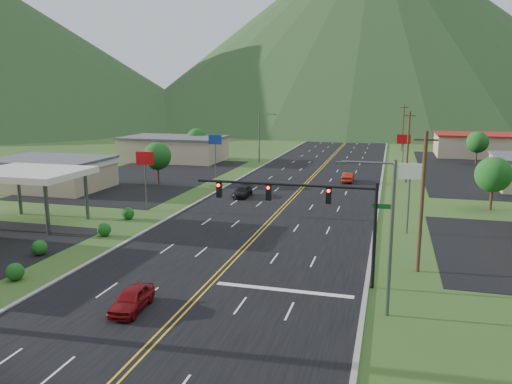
% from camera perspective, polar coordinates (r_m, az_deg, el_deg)
% --- Properties ---
extents(ground, '(500.00, 500.00, 0.00)m').
position_cam_1_polar(ground, '(24.44, -15.67, -20.07)').
color(ground, '#213D15').
rests_on(ground, ground).
extents(road, '(20.00, 460.00, 0.04)m').
position_cam_1_polar(road, '(24.44, -15.67, -20.07)').
color(road, black).
rests_on(road, ground).
extents(traffic_signal, '(13.10, 0.43, 7.00)m').
position_cam_1_polar(traffic_signal, '(32.86, 6.52, -1.48)').
color(traffic_signal, black).
rests_on(traffic_signal, ground).
extents(streetlight_east, '(3.28, 0.25, 9.00)m').
position_cam_1_polar(streetlight_east, '(28.67, 14.61, -3.98)').
color(streetlight_east, '#59595E').
rests_on(streetlight_east, ground).
extents(streetlight_west, '(3.28, 0.25, 9.00)m').
position_cam_1_polar(streetlight_west, '(90.95, 0.57, 6.66)').
color(streetlight_west, '#59595E').
rests_on(streetlight_west, ground).
extents(gas_canopy, '(10.00, 8.00, 5.30)m').
position_cam_1_polar(gas_canopy, '(52.34, -24.45, 1.85)').
color(gas_canopy, white).
rests_on(gas_canopy, ground).
extents(building_west_mid, '(14.40, 10.40, 4.10)m').
position_cam_1_polar(building_west_mid, '(71.26, -22.38, 2.15)').
color(building_west_mid, tan).
rests_on(building_west_mid, ground).
extents(building_west_far, '(18.40, 11.40, 4.50)m').
position_cam_1_polar(building_west_far, '(94.82, -9.37, 4.93)').
color(building_west_far, tan).
rests_on(building_west_far, ground).
extents(building_east_far, '(16.40, 12.40, 4.50)m').
position_cam_1_polar(building_east_far, '(109.48, 24.04, 4.94)').
color(building_east_far, tan).
rests_on(building_east_far, ground).
extents(pole_sign_west_a, '(2.00, 0.18, 6.40)m').
position_cam_1_polar(pole_sign_west_a, '(54.49, -12.57, 3.12)').
color(pole_sign_west_a, '#59595E').
rests_on(pole_sign_west_a, ground).
extents(pole_sign_west_b, '(2.00, 0.18, 6.40)m').
position_cam_1_polar(pole_sign_west_b, '(74.51, -4.69, 5.49)').
color(pole_sign_west_b, '#59595E').
rests_on(pole_sign_west_b, ground).
extents(pole_sign_east_a, '(2.00, 0.18, 6.40)m').
position_cam_1_polar(pole_sign_east_a, '(46.35, 17.19, 1.48)').
color(pole_sign_east_a, '#59595E').
rests_on(pole_sign_east_a, ground).
extents(pole_sign_east_b, '(2.00, 0.18, 6.40)m').
position_cam_1_polar(pole_sign_east_b, '(78.08, 16.51, 5.33)').
color(pole_sign_east_b, '#59595E').
rests_on(pole_sign_east_b, ground).
extents(tree_west_a, '(3.84, 3.84, 5.82)m').
position_cam_1_polar(tree_west_a, '(70.59, -11.21, 4.04)').
color(tree_west_a, '#382314').
rests_on(tree_west_a, ground).
extents(tree_west_b, '(3.84, 3.84, 5.82)m').
position_cam_1_polar(tree_west_b, '(97.13, -6.80, 6.11)').
color(tree_west_b, '#382314').
rests_on(tree_west_b, ground).
extents(tree_east_a, '(3.84, 3.84, 5.82)m').
position_cam_1_polar(tree_east_a, '(59.33, 25.49, 1.80)').
color(tree_east_a, '#382314').
rests_on(tree_east_a, ground).
extents(tree_east_b, '(3.84, 3.84, 5.82)m').
position_cam_1_polar(tree_east_b, '(97.22, 23.98, 5.22)').
color(tree_east_b, '#382314').
rests_on(tree_east_b, ground).
extents(utility_pole_a, '(1.60, 0.28, 10.00)m').
position_cam_1_polar(utility_pole_a, '(36.54, 18.43, -1.02)').
color(utility_pole_a, '#382314').
rests_on(utility_pole_a, ground).
extents(utility_pole_b, '(1.60, 0.28, 10.00)m').
position_cam_1_polar(utility_pole_b, '(73.12, 16.97, 4.99)').
color(utility_pole_b, '#382314').
rests_on(utility_pole_b, ground).
extents(utility_pole_c, '(1.60, 0.28, 10.00)m').
position_cam_1_polar(utility_pole_c, '(112.97, 16.45, 7.08)').
color(utility_pole_c, '#382314').
rests_on(utility_pole_c, ground).
extents(utility_pole_d, '(1.60, 0.28, 10.00)m').
position_cam_1_polar(utility_pole_d, '(152.90, 16.21, 8.08)').
color(utility_pole_d, '#382314').
rests_on(utility_pole_d, ground).
extents(mountain_n, '(220.00, 220.00, 85.00)m').
position_cam_1_polar(mountain_n, '(239.84, 13.07, 18.21)').
color(mountain_n, '#1B3B1B').
rests_on(mountain_n, ground).
extents(car_red_near, '(1.86, 4.03, 1.34)m').
position_cam_1_polar(car_red_near, '(30.69, -14.00, -11.84)').
color(car_red_near, maroon).
rests_on(car_red_near, ground).
extents(car_dark_mid, '(1.78, 4.27, 1.23)m').
position_cam_1_polar(car_dark_mid, '(60.84, -1.55, -0.01)').
color(car_dark_mid, black).
rests_on(car_dark_mid, ground).
extents(car_red_far, '(1.49, 4.20, 1.38)m').
position_cam_1_polar(car_red_far, '(72.14, 10.48, 1.65)').
color(car_red_far, maroon).
rests_on(car_red_far, ground).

